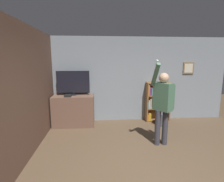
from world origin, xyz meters
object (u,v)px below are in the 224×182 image
(television, at_px, (73,83))
(waste_bin, at_px, (161,119))
(person, at_px, (163,102))
(game_console, at_px, (68,96))
(bookshelf, at_px, (156,101))

(television, height_order, waste_bin, television)
(television, relative_size, person, 0.49)
(person, distance_m, waste_bin, 1.56)
(game_console, bearing_deg, television, 62.25)
(television, bearing_deg, person, -34.88)
(television, bearing_deg, waste_bin, -6.89)
(game_console, height_order, waste_bin, game_console)
(bookshelf, xyz_separation_m, person, (-0.41, -1.64, 0.38))
(bookshelf, bearing_deg, person, -103.87)
(television, bearing_deg, bookshelf, 2.19)
(television, height_order, bookshelf, television)
(bookshelf, bearing_deg, television, -177.81)
(game_console, xyz_separation_m, waste_bin, (2.81, -0.08, -0.77))
(game_console, height_order, bookshelf, bookshelf)
(game_console, relative_size, waste_bin, 0.57)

